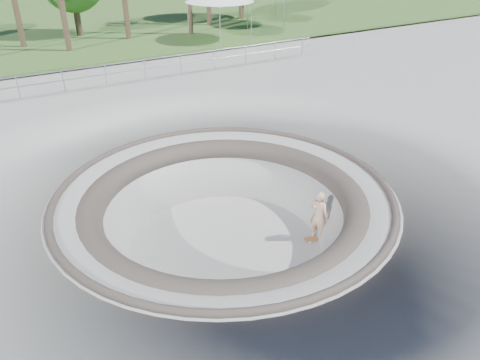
% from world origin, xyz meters
% --- Properties ---
extents(ground, '(180.00, 180.00, 0.00)m').
position_xyz_m(ground, '(0.00, 0.00, 0.00)').
color(ground, '#A4A49F').
rests_on(ground, ground).
extents(skate_bowl, '(14.00, 14.00, 4.10)m').
position_xyz_m(skate_bowl, '(0.00, 0.00, -1.83)').
color(skate_bowl, '#A4A49F').
rests_on(skate_bowl, ground).
extents(grass_strip, '(180.00, 36.00, 0.12)m').
position_xyz_m(grass_strip, '(0.00, 34.00, 0.22)').
color(grass_strip, '#406127').
rests_on(grass_strip, ground).
extents(distant_hills, '(103.20, 45.00, 28.60)m').
position_xyz_m(distant_hills, '(3.78, 57.17, -7.02)').
color(distant_hills, olive).
rests_on(distant_hills, ground).
extents(safety_railing, '(25.00, 0.06, 1.03)m').
position_xyz_m(safety_railing, '(0.00, 12.00, 0.69)').
color(safety_railing, '#969A9F').
rests_on(safety_railing, ground).
extents(skateboard, '(0.88, 0.44, 0.09)m').
position_xyz_m(skateboard, '(2.70, -1.30, -1.83)').
color(skateboard, '#9A5E3D').
rests_on(skateboard, ground).
extents(skater, '(0.60, 0.72, 1.71)m').
position_xyz_m(skater, '(2.70, -1.30, -0.96)').
color(skater, tan).
rests_on(skater, skateboard).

